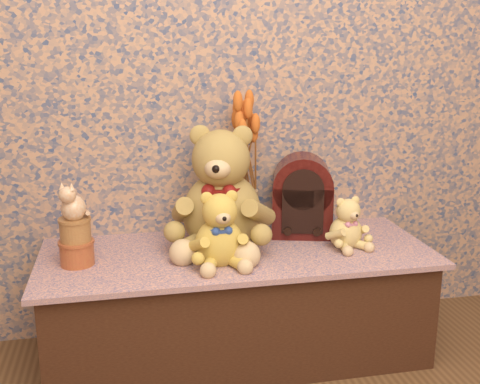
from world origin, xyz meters
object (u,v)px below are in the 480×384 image
Objects in this scene: cat_figurine at (73,200)px; teddy_medium at (219,224)px; teddy_small at (346,220)px; teddy_large at (222,182)px; cathedral_radio at (302,195)px; biscuit_tin_lower at (77,253)px; ceramic_vase at (244,213)px.

teddy_medium is at bearing 15.32° from cat_figurine.
teddy_small is 1.52× the size of cat_figurine.
teddy_large is 0.35m from cathedral_radio.
teddy_large reaches higher than biscuit_tin_lower.
cat_figurine is (-0.87, -0.16, 0.07)m from cathedral_radio.
cat_figurine reaches higher than biscuit_tin_lower.
biscuit_tin_lower is (-0.99, 0.01, -0.06)m from teddy_small.
biscuit_tin_lower is 0.85× the size of cat_figurine.
ceramic_vase is at bearing -173.05° from cathedral_radio.
teddy_small reaches higher than ceramic_vase.
biscuit_tin_lower is 0.19m from cat_figurine.
ceramic_vase is at bearing 59.55° from teddy_large.
cathedral_radio is at bearing 28.14° from teddy_large.
cat_figurine is at bearing 167.67° from teddy_medium.
cathedral_radio reaches higher than cat_figurine.
teddy_large is 1.53× the size of cathedral_radio.
cathedral_radio reaches higher than biscuit_tin_lower.
cathedral_radio is at bearing 35.20° from cat_figurine.
cat_figurine is at bearing -152.15° from teddy_large.
teddy_large is at bearing 73.90° from teddy_medium.
biscuit_tin_lower is at bearing 0.00° from cat_figurine.
teddy_medium is 0.32m from ceramic_vase.
biscuit_tin_lower is at bearing -154.40° from cathedral_radio.
cathedral_radio reaches higher than ceramic_vase.
cathedral_radio is 1.75× the size of ceramic_vase.
cat_figurine is at bearing 166.25° from teddy_small.
teddy_large is 2.37× the size of teddy_small.
teddy_medium is 0.45m from cathedral_radio.
cat_figurine is (-0.64, -0.19, 0.14)m from ceramic_vase.
ceramic_vase is (0.15, 0.27, -0.05)m from teddy_medium.
teddy_small is at bearing -39.80° from cathedral_radio.
teddy_small is at bearing -30.56° from ceramic_vase.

